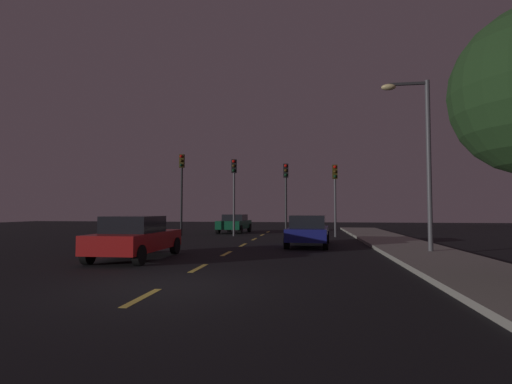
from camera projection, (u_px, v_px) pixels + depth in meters
ground_plane at (230, 252)px, 15.49m from camera, size 80.00×80.00×0.00m
sidewalk_curb_right at (423, 253)px, 14.46m from camera, size 3.00×40.00×0.15m
lane_stripe_nearest at (142, 297)px, 7.38m from camera, size 0.16×1.60×0.01m
lane_stripe_second at (199, 268)px, 11.14m from camera, size 0.16×1.60×0.01m
lane_stripe_third at (226, 254)px, 14.90m from camera, size 0.16×1.60×0.01m
lane_stripe_fourth at (243, 245)px, 18.66m from camera, size 0.16×1.60×0.01m
lane_stripe_fifth at (254, 239)px, 22.42m from camera, size 0.16×1.60×0.01m
lane_stripe_sixth at (262, 235)px, 26.18m from camera, size 0.16×1.60×0.01m
lane_stripe_seventh at (268, 232)px, 29.94m from camera, size 0.16×1.60×0.01m
traffic_signal_far_left at (182, 179)px, 25.76m from camera, size 0.32×0.38×5.50m
traffic_signal_center_left at (234, 182)px, 25.25m from camera, size 0.32×0.38×5.09m
traffic_signal_center_right at (286, 185)px, 24.76m from camera, size 0.32×0.38×4.74m
traffic_signal_far_right at (335, 186)px, 24.32m from camera, size 0.32×0.38×4.62m
car_stopped_ahead at (308, 230)px, 18.10m from camera, size 2.14×4.48×1.46m
car_adjacent_lane at (136, 237)px, 13.30m from camera, size 1.94×4.34×1.50m
car_oncoming_far at (234, 223)px, 28.92m from camera, size 2.14×4.05×1.39m
street_lamp_right at (421, 148)px, 14.69m from camera, size 1.82×0.36×6.74m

